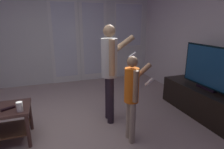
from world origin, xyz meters
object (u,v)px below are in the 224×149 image
person_adult (110,66)px  tv_stand (204,103)px  cup_by_laptop (20,107)px  flat_screen_tv (209,68)px  person_child (132,92)px  tv_remote_black (8,108)px

person_adult → tv_stand: bearing=-13.9°
cup_by_laptop → person_adult: bearing=11.3°
tv_stand → flat_screen_tv: flat_screen_tv is taller
person_child → cup_by_laptop: (-1.40, 0.35, -0.15)m
tv_remote_black → person_adult: bearing=-22.5°
flat_screen_tv → tv_stand: bearing=-65.1°
person_child → tv_remote_black: (-1.56, 0.46, -0.20)m
person_adult → cup_by_laptop: bearing=-168.7°
person_child → cup_by_laptop: 1.45m
flat_screen_tv → person_child: (-1.49, -0.23, -0.15)m
tv_stand → cup_by_laptop: bearing=177.4°
flat_screen_tv → cup_by_laptop: (-2.89, 0.13, -0.30)m
tv_stand → person_child: bearing=-171.5°
tv_stand → tv_remote_black: bearing=175.4°
flat_screen_tv → tv_remote_black: bearing=175.5°
tv_remote_black → person_child: bearing=-45.0°
person_adult → tv_remote_black: (-1.46, -0.15, -0.42)m
person_child → tv_remote_black: size_ratio=7.02×
flat_screen_tv → person_child: bearing=-171.4°
tv_stand → cup_by_laptop: size_ratio=13.70×
person_child → cup_by_laptop: bearing=165.8°
tv_stand → person_child: 1.58m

